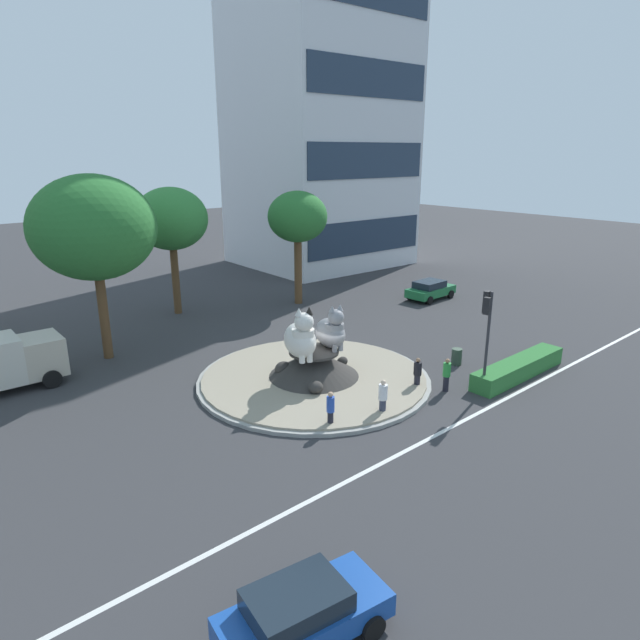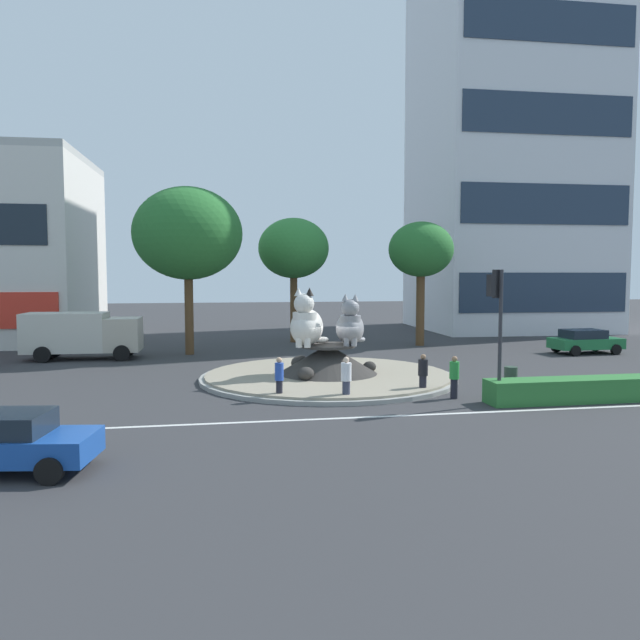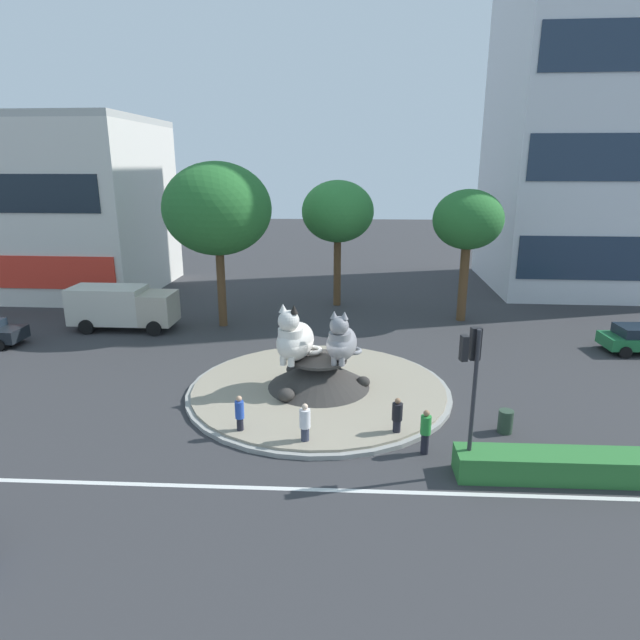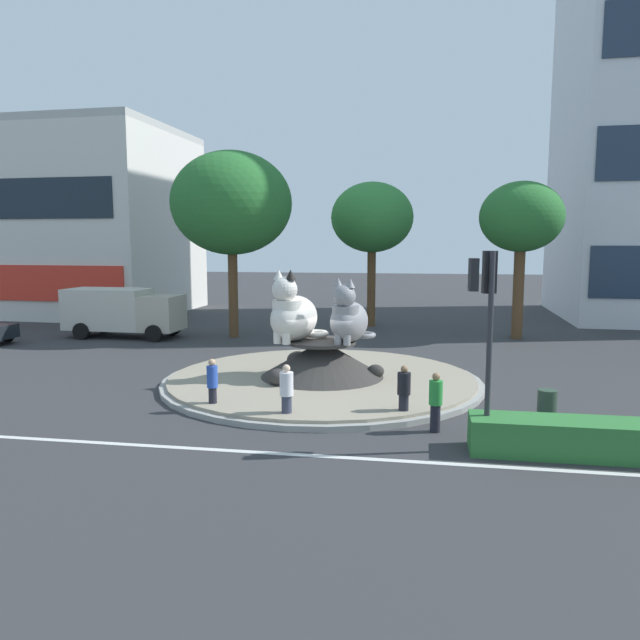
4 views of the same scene
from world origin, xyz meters
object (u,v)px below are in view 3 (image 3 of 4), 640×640
at_px(litter_bin, 505,421).
at_px(traffic_light_mast, 472,370).
at_px(third_tree_left, 338,212).
at_px(cat_statue_white, 294,339).
at_px(pedestrian_black_shirt, 397,418).
at_px(pedestrian_white_shirt, 305,425).
at_px(delivery_box_truck, 122,306).
at_px(pedestrian_green_shirt, 425,431).
at_px(broadleaf_tree_behind_island, 468,221).
at_px(cat_statue_grey, 341,342).
at_px(pedestrian_blue_shirt, 240,415).
at_px(second_tree_near_tower, 217,209).
at_px(office_tower, 606,64).

bearing_deg(litter_bin, traffic_light_mast, -126.16).
relative_size(traffic_light_mast, third_tree_left, 0.57).
relative_size(cat_statue_white, pedestrian_black_shirt, 1.66).
height_order(pedestrian_white_shirt, delivery_box_truck, delivery_box_truck).
xyz_separation_m(cat_statue_white, litter_bin, (8.35, -3.11, -2.13)).
bearing_deg(litter_bin, pedestrian_green_shirt, -152.09).
height_order(cat_statue_white, broadleaf_tree_behind_island, broadleaf_tree_behind_island).
bearing_deg(pedestrian_green_shirt, cat_statue_grey, 135.20).
height_order(traffic_light_mast, pedestrian_green_shirt, traffic_light_mast).
xyz_separation_m(delivery_box_truck, litter_bin, (19.94, -12.38, -1.03)).
relative_size(broadleaf_tree_behind_island, pedestrian_blue_shirt, 5.06).
xyz_separation_m(cat_statue_grey, pedestrian_black_shirt, (2.13, -3.89, -1.63)).
distance_m(pedestrian_blue_shirt, pedestrian_green_shirt, 6.80).
height_order(traffic_light_mast, broadleaf_tree_behind_island, broadleaf_tree_behind_island).
bearing_deg(litter_bin, delivery_box_truck, 148.16).
xyz_separation_m(traffic_light_mast, broadleaf_tree_behind_island, (3.53, 18.43, 2.79)).
xyz_separation_m(cat_statue_white, second_tree_near_tower, (-5.60, 10.39, 4.69)).
bearing_deg(traffic_light_mast, pedestrian_blue_shirt, 65.60).
bearing_deg(pedestrian_green_shirt, pedestrian_white_shirt, -169.29).
height_order(cat_statue_white, third_tree_left, third_tree_left).
bearing_deg(third_tree_left, broadleaf_tree_behind_island, -23.46).
height_order(pedestrian_black_shirt, litter_bin, pedestrian_black_shirt).
distance_m(cat_statue_grey, delivery_box_truck, 16.46).
relative_size(office_tower, second_tree_near_tower, 3.42).
relative_size(cat_statue_grey, pedestrian_white_shirt, 1.42).
relative_size(cat_statue_grey, pedestrian_blue_shirt, 1.46).
bearing_deg(pedestrian_green_shirt, delivery_box_truck, 153.34).
xyz_separation_m(pedestrian_green_shirt, delivery_box_truck, (-16.66, 14.12, 0.61)).
bearing_deg(pedestrian_black_shirt, broadleaf_tree_behind_island, -100.67).
bearing_deg(broadleaf_tree_behind_island, second_tree_near_tower, -172.56).
xyz_separation_m(traffic_light_mast, delivery_box_truck, (-17.80, 15.31, -2.18)).
bearing_deg(office_tower, pedestrian_white_shirt, -124.76).
bearing_deg(cat_statue_white, delivery_box_truck, -108.68).
relative_size(cat_statue_grey, third_tree_left, 0.27).
distance_m(pedestrian_black_shirt, delivery_box_truck, 20.49).
height_order(office_tower, pedestrian_green_shirt, office_tower).
bearing_deg(pedestrian_white_shirt, cat_statue_grey, -137.39).
bearing_deg(pedestrian_black_shirt, office_tower, -114.15).
distance_m(traffic_light_mast, broadleaf_tree_behind_island, 18.97).
relative_size(third_tree_left, pedestrian_white_shirt, 5.18).
xyz_separation_m(cat_statue_grey, litter_bin, (6.31, -3.20, -2.02)).
xyz_separation_m(pedestrian_black_shirt, litter_bin, (4.18, 0.69, -0.40)).
bearing_deg(traffic_light_mast, cat_statue_white, 36.02).
bearing_deg(pedestrian_white_shirt, broadleaf_tree_behind_island, -150.56).
bearing_deg(pedestrian_green_shirt, litter_bin, 41.53).
height_order(second_tree_near_tower, pedestrian_green_shirt, second_tree_near_tower).
distance_m(broadleaf_tree_behind_island, third_tree_left, 8.97).
xyz_separation_m(cat_statue_white, broadleaf_tree_behind_island, (9.75, 12.39, 3.88)).
distance_m(cat_statue_grey, pedestrian_white_shirt, 5.12).
relative_size(traffic_light_mast, pedestrian_white_shirt, 2.93).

